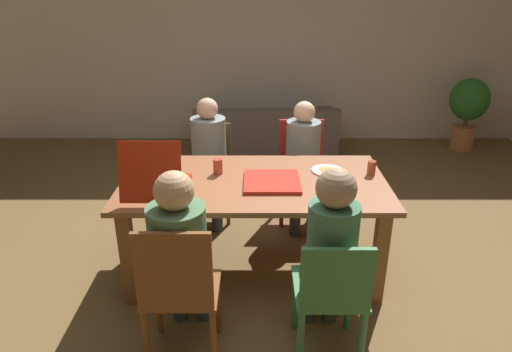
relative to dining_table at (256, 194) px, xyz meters
The scene contains 19 objects.
ground_plane 0.67m from the dining_table, ahead, with size 20.00×20.00×0.00m, color brown.
back_wall 3.41m from the dining_table, 90.00° to the left, with size 7.60×0.12×2.71m, color beige.
dining_table is the anchor object (origin of this frame).
chair_0 1.05m from the dining_table, 64.48° to the left, with size 0.44×0.41×0.94m.
person_0 0.90m from the dining_table, 60.10° to the left, with size 0.31×0.53×1.17m.
chair_1 1.09m from the dining_table, 113.13° to the right, with size 0.44×0.39×0.97m.
person_1 0.95m from the dining_table, 116.59° to the right, with size 0.33×0.52×1.23m.
chair_2 1.08m from the dining_table, 65.32° to the right, with size 0.41×0.45×0.88m.
person_2 0.95m from the dining_table, 61.80° to the right, with size 0.29×0.48×1.24m.
chair_3 1.08m from the dining_table, 113.39° to the left, with size 0.40×0.41×0.89m.
person_3 0.94m from the dining_table, 116.80° to the left, with size 0.32×0.50×1.18m.
pizza_box_0 0.19m from the dining_table, 22.48° to the right, with size 0.41×0.41×0.03m.
pizza_box_1 0.72m from the dining_table, 165.17° to the right, with size 0.41×0.51×0.43m.
plate_0 0.61m from the dining_table, 16.73° to the left, with size 0.25×0.25×0.03m.
plate_1 0.60m from the dining_table, 13.38° to the right, with size 0.25×0.25×0.01m.
drinking_glass_0 0.92m from the dining_table, ahead, with size 0.06×0.06×0.11m, color #B04C31.
drinking_glass_1 0.35m from the dining_table, 155.15° to the left, with size 0.07×0.07×0.12m, color #BD4635.
couch 2.61m from the dining_table, 86.76° to the left, with size 1.80×0.78×0.70m.
potted_plant 4.03m from the dining_table, 44.88° to the left, with size 0.51×0.51×0.97m.
Camera 1 is at (0.01, -3.11, 2.16)m, focal length 31.95 mm.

